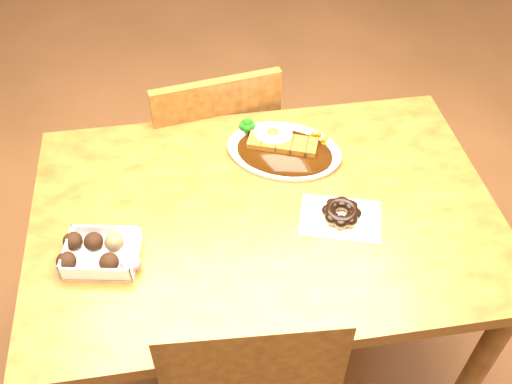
{
  "coord_description": "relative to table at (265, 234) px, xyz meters",
  "views": [
    {
      "loc": [
        -0.17,
        -0.97,
        1.85
      ],
      "look_at": [
        -0.02,
        0.01,
        0.81
      ],
      "focal_mm": 40.0,
      "sensor_mm": 36.0,
      "label": 1
    }
  ],
  "objects": [
    {
      "name": "katsu_curry_plate",
      "position": [
        0.08,
        0.21,
        0.12
      ],
      "size": [
        0.39,
        0.34,
        0.06
      ],
      "rotation": [
        0.0,
        0.0,
        -0.43
      ],
      "color": "white",
      "rests_on": "table"
    },
    {
      "name": "ground",
      "position": [
        0.0,
        0.0,
        -0.65
      ],
      "size": [
        6.0,
        6.0,
        0.0
      ],
      "primitive_type": "plane",
      "color": "brown",
      "rests_on": "ground"
    },
    {
      "name": "table",
      "position": [
        0.0,
        0.0,
        0.0
      ],
      "size": [
        1.2,
        0.8,
        0.75
      ],
      "color": "#4F270F",
      "rests_on": "ground"
    },
    {
      "name": "pon_de_ring",
      "position": [
        0.18,
        -0.06,
        0.12
      ],
      "size": [
        0.24,
        0.2,
        0.04
      ],
      "rotation": [
        0.0,
        0.0,
        -0.3
      ],
      "color": "silver",
      "rests_on": "table"
    },
    {
      "name": "donut_box",
      "position": [
        -0.41,
        -0.1,
        0.12
      ],
      "size": [
        0.2,
        0.16,
        0.05
      ],
      "rotation": [
        0.0,
        0.0,
        -0.18
      ],
      "color": "white",
      "rests_on": "table"
    },
    {
      "name": "chair_far",
      "position": [
        -0.1,
        0.54,
        -0.17
      ],
      "size": [
        0.48,
        0.48,
        0.87
      ],
      "rotation": [
        0.0,
        0.0,
        3.3
      ],
      "color": "#4F270F",
      "rests_on": "ground"
    }
  ]
}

